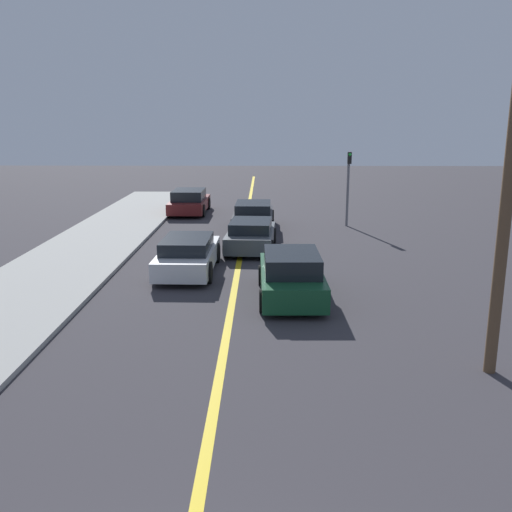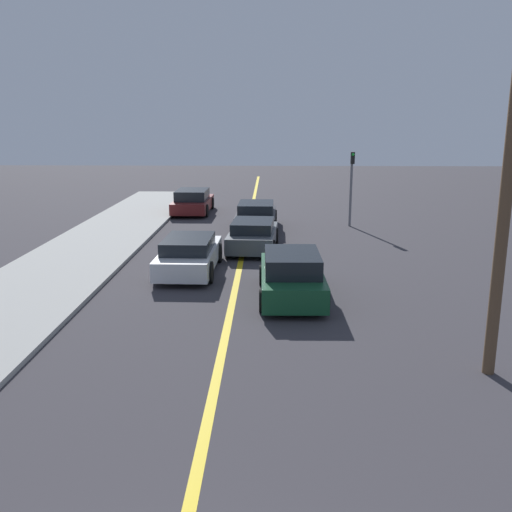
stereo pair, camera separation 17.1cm
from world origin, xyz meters
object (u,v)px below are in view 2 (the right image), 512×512
at_px(utility_pole, 507,191).
at_px(car_oncoming_far, 193,202).
at_px(car_parked_left_lot, 256,216).
at_px(car_far_distant, 253,235).
at_px(traffic_light, 351,180).
at_px(car_ahead_center, 189,254).
at_px(car_near_right_lane, 292,276).

bearing_deg(utility_pole, car_oncoming_far, 113.50).
bearing_deg(car_parked_left_lot, car_far_distant, -89.30).
distance_m(car_oncoming_far, utility_pole, 22.07).
height_order(car_parked_left_lot, traffic_light, traffic_light).
bearing_deg(car_oncoming_far, car_parked_left_lot, -51.16).
bearing_deg(car_ahead_center, car_oncoming_far, 98.03).
bearing_deg(car_oncoming_far, car_ahead_center, -82.35).
height_order(car_ahead_center, traffic_light, traffic_light).
xyz_separation_m(car_far_distant, utility_pole, (5.14, -11.10, 3.13)).
bearing_deg(traffic_light, car_far_distant, -131.08).
bearing_deg(traffic_light, car_near_right_lane, -105.78).
distance_m(car_near_right_lane, car_parked_left_lot, 10.67).
xyz_separation_m(car_near_right_lane, traffic_light, (3.21, 11.38, 1.55)).
height_order(car_far_distant, traffic_light, traffic_light).
bearing_deg(car_far_distant, car_oncoming_far, 115.15).
bearing_deg(traffic_light, utility_pole, -87.79).
height_order(car_parked_left_lot, utility_pole, utility_pole).
xyz_separation_m(car_ahead_center, utility_pole, (7.19, -7.68, 3.11)).
height_order(car_near_right_lane, car_parked_left_lot, car_near_right_lane).
relative_size(car_far_distant, car_oncoming_far, 0.91).
bearing_deg(car_oncoming_far, car_far_distant, -67.64).
xyz_separation_m(car_far_distant, car_oncoming_far, (-3.57, 8.95, 0.04)).
xyz_separation_m(car_ahead_center, car_parked_left_lot, (2.06, 7.81, 0.02)).
relative_size(traffic_light, utility_pole, 0.48).
xyz_separation_m(car_parked_left_lot, utility_pole, (5.13, -15.49, 3.10)).
relative_size(car_far_distant, car_parked_left_lot, 0.94).
distance_m(car_near_right_lane, car_ahead_center, 4.35).
bearing_deg(utility_pole, traffic_light, 92.21).
height_order(traffic_light, utility_pole, utility_pole).
bearing_deg(car_near_right_lane, car_far_distant, 100.89).
xyz_separation_m(car_ahead_center, traffic_light, (6.56, 8.60, 1.60)).
height_order(car_far_distant, utility_pole, utility_pole).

